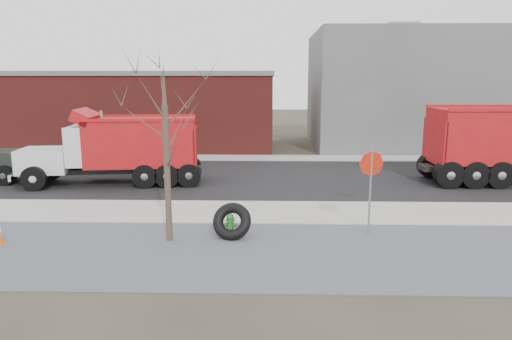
{
  "coord_description": "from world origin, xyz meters",
  "views": [
    {
      "loc": [
        -0.32,
        -15.37,
        4.67
      ],
      "look_at": [
        -0.74,
        1.23,
        1.4
      ],
      "focal_mm": 32.0,
      "sensor_mm": 36.0,
      "label": 1
    }
  ],
  "objects_px": {
    "truck_tire": "(232,221)",
    "dump_truck_red_b": "(120,147)",
    "fire_hydrant": "(230,226)",
    "stop_sign": "(371,173)"
  },
  "relations": [
    {
      "from": "truck_tire",
      "to": "stop_sign",
      "type": "relative_size",
      "value": 0.45
    },
    {
      "from": "stop_sign",
      "to": "dump_truck_red_b",
      "type": "bearing_deg",
      "value": 154.24
    },
    {
      "from": "truck_tire",
      "to": "dump_truck_red_b",
      "type": "height_order",
      "value": "dump_truck_red_b"
    },
    {
      "from": "stop_sign",
      "to": "dump_truck_red_b",
      "type": "xyz_separation_m",
      "value": [
        -9.79,
        6.78,
        -0.2
      ]
    },
    {
      "from": "fire_hydrant",
      "to": "stop_sign",
      "type": "bearing_deg",
      "value": 5.39
    },
    {
      "from": "truck_tire",
      "to": "dump_truck_red_b",
      "type": "bearing_deg",
      "value": 128.15
    },
    {
      "from": "dump_truck_red_b",
      "to": "truck_tire",
      "type": "bearing_deg",
      "value": 120.69
    },
    {
      "from": "truck_tire",
      "to": "stop_sign",
      "type": "xyz_separation_m",
      "value": [
        4.17,
        0.38,
        1.41
      ]
    },
    {
      "from": "fire_hydrant",
      "to": "truck_tire",
      "type": "relative_size",
      "value": 0.57
    },
    {
      "from": "fire_hydrant",
      "to": "dump_truck_red_b",
      "type": "height_order",
      "value": "dump_truck_red_b"
    }
  ]
}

